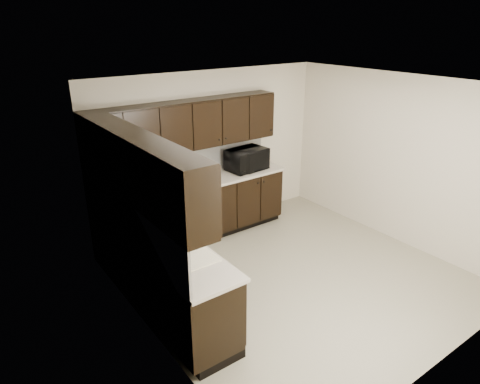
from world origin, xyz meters
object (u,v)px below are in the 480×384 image
at_px(storage_bin, 173,239).
at_px(blue_pitcher, 173,234).
at_px(sink, 179,258).
at_px(toaster_oven, 138,187).
at_px(microwave, 247,160).

bearing_deg(storage_bin, blue_pitcher, 49.72).
bearing_deg(sink, blue_pitcher, 79.02).
distance_m(toaster_oven, storage_bin, 1.60).
bearing_deg(sink, toaster_oven, 79.58).
bearing_deg(storage_bin, sink, -93.74).
bearing_deg(toaster_oven, storage_bin, -106.66).
xyz_separation_m(microwave, toaster_oven, (-1.84, 0.03, -0.05)).
xyz_separation_m(storage_bin, blue_pitcher, (0.02, 0.03, 0.05)).
relative_size(storage_bin, blue_pitcher, 1.68).
xyz_separation_m(toaster_oven, storage_bin, (-0.31, -1.57, -0.03)).
bearing_deg(toaster_oven, blue_pitcher, -106.00).
distance_m(microwave, toaster_oven, 1.84).
bearing_deg(microwave, sink, -147.16).
bearing_deg(sink, storage_bin, 86.26).
distance_m(microwave, storage_bin, 2.64).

